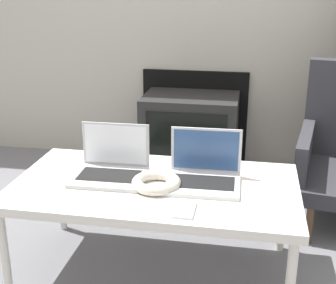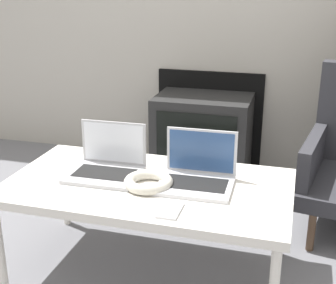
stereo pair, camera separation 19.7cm
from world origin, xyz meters
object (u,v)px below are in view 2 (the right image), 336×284
laptop_right (197,174)px  phone (170,210)px  laptop_left (108,164)px  headphones (148,182)px  tv (203,135)px

laptop_right → phone: size_ratio=2.29×
laptop_left → headphones: size_ratio=1.52×
laptop_left → laptop_right: same height
headphones → laptop_left: bearing=157.5°
laptop_right → headphones: laptop_right is taller
laptop_right → phone: laptop_right is taller
laptop_left → phone: (0.35, -0.27, -0.04)m
laptop_left → headphones: 0.23m
laptop_left → headphones: bearing=-23.8°
laptop_left → phone: 0.44m
laptop_right → tv: size_ratio=0.51×
laptop_right → phone: bearing=-100.0°
laptop_left → tv: laptop_left is taller
laptop_left → phone: size_ratio=2.29×
laptop_left → headphones: (0.21, -0.09, -0.02)m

